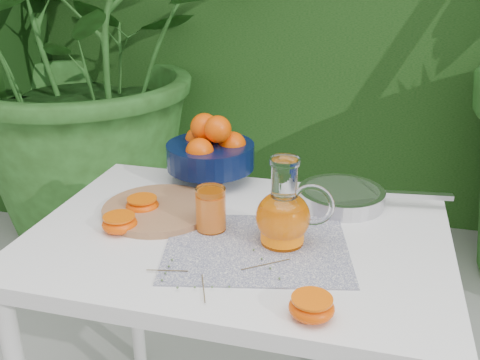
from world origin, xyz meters
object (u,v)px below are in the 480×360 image
(white_table, at_px, (238,262))
(cutting_board, at_px, (159,209))
(saute_pan, at_px, (343,196))
(juice_pitcher, at_px, (284,214))
(fruit_bowl, at_px, (211,150))

(white_table, xyz_separation_m, cutting_board, (-0.23, 0.05, 0.09))
(cutting_board, bearing_deg, saute_pan, 21.02)
(juice_pitcher, height_order, saute_pan, juice_pitcher)
(white_table, distance_m, saute_pan, 0.34)
(cutting_board, relative_size, fruit_bowl, 0.97)
(white_table, height_order, juice_pitcher, juice_pitcher)
(cutting_board, xyz_separation_m, fruit_bowl, (0.06, 0.25, 0.08))
(cutting_board, distance_m, juice_pitcher, 0.36)
(juice_pitcher, bearing_deg, fruit_bowl, 130.21)
(cutting_board, bearing_deg, white_table, -13.06)
(white_table, bearing_deg, saute_pan, 44.73)
(saute_pan, bearing_deg, cutting_board, -158.98)
(white_table, bearing_deg, fruit_bowl, 118.10)
(fruit_bowl, bearing_deg, cutting_board, -104.50)
(cutting_board, xyz_separation_m, juice_pitcher, (0.34, -0.08, 0.07))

